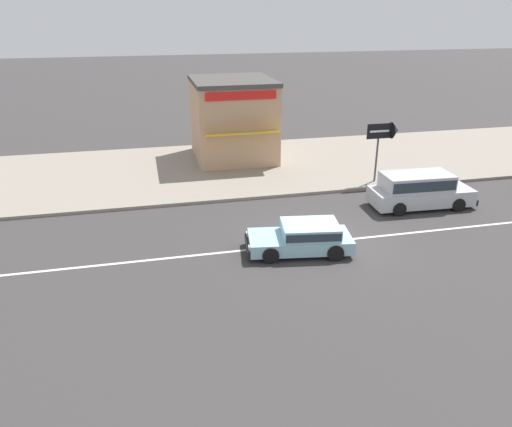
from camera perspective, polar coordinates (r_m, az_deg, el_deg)
The scene contains 7 objects.
ground_plane at distance 19.38m, azimuth 7.39°, elevation -3.29°, with size 160.00×160.00×0.00m, color #383535.
lane_centre_stripe at distance 19.38m, azimuth 7.39°, elevation -3.28°, with size 50.40×0.14×0.01m, color silver.
kerb_strip at distance 28.29m, azimuth 0.49°, elevation 5.52°, with size 68.00×10.00×0.15m, color gray.
hatchback_pale_blue_2 at distance 18.38m, azimuth 5.43°, elevation -2.66°, with size 4.05×2.22×1.10m.
minivan_silver_4 at distance 23.46m, azimuth 18.13°, elevation 2.67°, with size 4.69×1.99×1.56m.
arrow_signboard at distance 25.78m, azimuth 15.14°, elevation 8.93°, with size 1.65×0.82×3.00m.
shopfront_corner_warung at distance 29.12m, azimuth -2.64°, elevation 10.75°, with size 4.50×5.71×4.51m.
Camera 1 is at (-6.31, -16.27, 8.43)m, focal length 35.00 mm.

